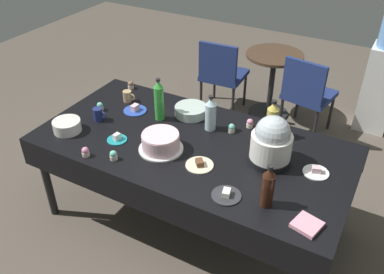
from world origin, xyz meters
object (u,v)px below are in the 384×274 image
frosted_layer_cake (161,142)px  soda_bottle_lime_soda (159,101)px  cupcake_cocoa (100,106)px  cupcake_mint (231,128)px  cupcake_vanilla (113,155)px  cupcake_lemon (85,152)px  cupcake_berry (131,85)px  soda_bottle_cola (268,187)px  potluck_table (192,150)px  dessert_plate_white (316,172)px  water_cooler (383,77)px  coffee_mug_navy (98,114)px  dessert_plate_teal (117,139)px  maroon_chair_right (307,92)px  soda_bottle_water (211,114)px  slow_cooker (271,142)px  coffee_mug_tan (128,96)px  dessert_plate_charcoal (226,195)px  ceramic_snack_bowl (67,126)px  round_cafe_table (273,73)px  cupcake_rose (250,123)px  dessert_plate_cream (200,164)px  dessert_plate_cobalt (135,110)px  soda_bottle_ginger_ale (272,120)px  maroon_chair_left (222,72)px  glass_salad_bowl (191,111)px

frosted_layer_cake → soda_bottle_lime_soda: 0.42m
cupcake_cocoa → cupcake_mint: bearing=11.6°
cupcake_vanilla → cupcake_lemon: bearing=-162.4°
frosted_layer_cake → cupcake_berry: (-0.72, 0.64, -0.03)m
cupcake_vanilla → soda_bottle_cola: soda_bottle_cola is taller
potluck_table → dessert_plate_white: 0.85m
cupcake_cocoa → water_cooler: 2.81m
dessert_plate_white → coffee_mug_navy: 1.62m
dessert_plate_teal → maroon_chair_right: maroon_chair_right is taller
potluck_table → soda_bottle_water: bearing=82.8°
slow_cooker → coffee_mug_tan: slow_cooker is taller
coffee_mug_navy → potluck_table: bearing=5.6°
cupcake_cocoa → cupcake_lemon: bearing=-59.5°
cupcake_berry → soda_bottle_lime_soda: bearing=-31.5°
dessert_plate_charcoal → dessert_plate_teal: bearing=170.5°
slow_cooker → maroon_chair_right: 1.65m
ceramic_snack_bowl → cupcake_berry: bearing=89.6°
dessert_plate_teal → round_cafe_table: (0.43, 2.10, -0.26)m
soda_bottle_lime_soda → cupcake_rose: bearing=19.0°
slow_cooker → water_cooler: size_ratio=0.27×
dessert_plate_charcoal → coffee_mug_navy: coffee_mug_navy is taller
coffee_mug_tan → round_cafe_table: 1.78m
dessert_plate_white → cupcake_lemon: size_ratio=2.44×
coffee_mug_navy → maroon_chair_right: 2.10m
dessert_plate_cream → soda_bottle_cola: bearing=-14.9°
dessert_plate_cream → dessert_plate_cobalt: (-0.77, 0.37, 0.00)m
cupcake_lemon → soda_bottle_ginger_ale: soda_bottle_ginger_ale is taller
cupcake_vanilla → maroon_chair_left: 2.10m
slow_cooker → cupcake_vanilla: (-0.90, -0.47, -0.12)m
dessert_plate_white → maroon_chair_left: (-1.39, 1.56, -0.27)m
coffee_mug_navy → water_cooler: 2.85m
dessert_plate_teal → coffee_mug_tan: 0.56m
cupcake_mint → cupcake_berry: size_ratio=1.00×
cupcake_vanilla → coffee_mug_navy: 0.53m
cupcake_rose → soda_bottle_ginger_ale: bearing=-12.5°
dessert_plate_cream → dessert_plate_cobalt: size_ratio=1.00×
cupcake_mint → cupcake_rose: (0.09, 0.13, 0.00)m
soda_bottle_water → coffee_mug_tan: (-0.78, 0.04, -0.08)m
dessert_plate_white → coffee_mug_tan: 1.60m
coffee_mug_navy → soda_bottle_water: bearing=20.7°
cupcake_mint → round_cafe_table: 1.66m
dessert_plate_cream → dessert_plate_charcoal: same height
dessert_plate_white → cupcake_vanilla: 1.31m
slow_cooker → glass_salad_bowl: size_ratio=1.35×
cupcake_mint → dessert_plate_cream: bearing=-91.8°
cupcake_berry → soda_bottle_lime_soda: soda_bottle_lime_soda is taller
potluck_table → water_cooler: size_ratio=1.77×
glass_salad_bowl → dessert_plate_cream: (0.36, -0.53, -0.03)m
dessert_plate_white → round_cafe_table: (-0.90, 1.79, -0.26)m
potluck_table → coffee_mug_navy: (-0.76, -0.08, 0.11)m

